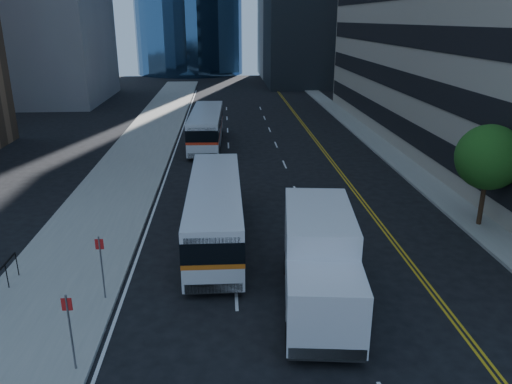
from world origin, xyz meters
TOP-DOWN VIEW (x-y plane):
  - ground at (0.00, 0.00)m, footprint 160.00×160.00m
  - sidewalk_west at (-10.50, 25.00)m, footprint 5.00×90.00m
  - sidewalk_east at (9.00, 25.00)m, footprint 2.00×90.00m
  - street_tree at (9.00, 8.00)m, footprint 3.20×3.20m
  - bus_front at (-4.33, 7.21)m, footprint 2.41×10.91m
  - bus_rear at (-5.29, 26.36)m, footprint 2.73×11.00m
  - box_truck at (-0.50, 1.25)m, footprint 3.20×7.33m

SIDE VIEW (x-z plane):
  - ground at x=0.00m, z-range 0.00..0.00m
  - sidewalk_west at x=-10.50m, z-range 0.00..0.15m
  - sidewalk_east at x=9.00m, z-range 0.00..0.15m
  - bus_front at x=-4.33m, z-range 0.13..2.94m
  - bus_rear at x=-5.29m, z-range 0.13..2.95m
  - box_truck at x=-0.50m, z-range 0.09..3.49m
  - street_tree at x=9.00m, z-range 1.09..6.19m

